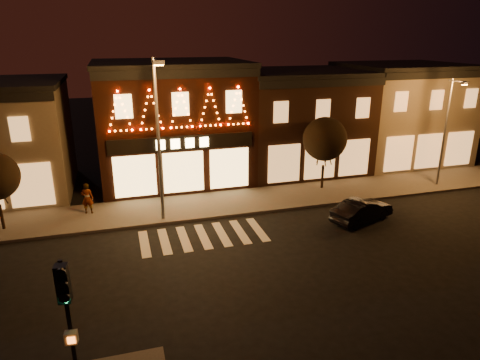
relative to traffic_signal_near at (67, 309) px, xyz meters
name	(u,v)px	position (x,y,z in m)	size (l,w,h in m)	color
ground	(222,276)	(5.46, 5.83, -3.35)	(120.00, 120.00, 0.00)	black
sidewalk_far	(222,204)	(7.46, 13.83, -3.27)	(44.00, 4.00, 0.15)	#47423D
building_pulp	(173,122)	(5.46, 19.81, 0.82)	(10.20, 8.34, 8.30)	black
building_right_a	(298,120)	(14.96, 19.82, 0.42)	(9.20, 8.28, 7.50)	#371E13
building_right_b	(400,113)	(23.96, 19.82, 0.57)	(9.20, 8.28, 7.80)	#70624F
traffic_signal_near	(67,309)	(0.00, 0.00, 0.00)	(0.34, 0.47, 4.53)	black
streetlamp_mid	(158,129)	(3.72, 12.17, 1.95)	(0.56, 2.00, 8.76)	#59595E
streetlamp_right	(448,125)	(22.51, 12.79, 1.00)	(0.65, 1.64, 7.16)	#59595E
tree_right	(325,139)	(14.60, 14.58, 0.16)	(2.87, 2.87, 4.80)	black
dark_sedan	(362,210)	(14.41, 9.26, -2.70)	(1.36, 3.89, 1.28)	black
pedestrian	(87,198)	(-0.35, 14.38, -2.28)	(0.67, 0.44, 1.83)	gray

